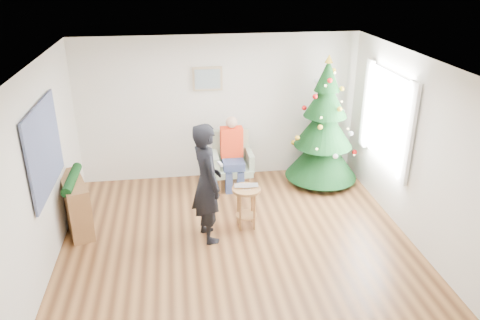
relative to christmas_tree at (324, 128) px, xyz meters
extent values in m
plane|color=brown|center=(-1.78, -1.93, -1.04)|extent=(5.00, 5.00, 0.00)
plane|color=white|center=(-1.78, -1.93, 1.56)|extent=(5.00, 5.00, 0.00)
plane|color=silver|center=(-1.78, 0.57, 0.26)|extent=(5.00, 0.00, 5.00)
plane|color=silver|center=(-1.78, -4.43, 0.26)|extent=(5.00, 0.00, 5.00)
plane|color=silver|center=(-4.28, -1.93, 0.26)|extent=(0.00, 5.00, 5.00)
plane|color=silver|center=(0.72, -1.93, 0.26)|extent=(0.00, 5.00, 5.00)
cube|color=white|center=(0.69, -0.93, 0.46)|extent=(0.04, 1.30, 1.40)
cube|color=white|center=(0.66, -1.68, 0.46)|extent=(0.05, 0.25, 1.50)
cube|color=white|center=(0.66, -0.18, 0.46)|extent=(0.05, 0.25, 1.50)
cylinder|color=#3F2816|center=(0.00, 0.00, -0.90)|extent=(0.10, 0.10, 0.30)
cone|color=black|center=(0.00, 0.00, -0.50)|extent=(1.28, 1.28, 0.84)
cone|color=black|center=(0.00, 0.00, 0.04)|extent=(1.03, 1.03, 0.74)
cone|color=black|center=(0.00, 0.00, 0.53)|extent=(0.75, 0.75, 0.64)
cone|color=black|center=(0.00, 0.00, 0.93)|extent=(0.43, 0.43, 0.54)
cone|color=gold|center=(0.00, 0.00, 1.21)|extent=(0.14, 0.14, 0.14)
cylinder|color=brown|center=(-1.58, -1.35, -0.42)|extent=(0.43, 0.43, 0.04)
cylinder|color=brown|center=(-1.58, -1.35, -0.85)|extent=(0.32, 0.32, 0.02)
imported|color=silver|center=(-1.58, -1.35, -0.38)|extent=(0.37, 0.26, 0.03)
cube|color=#8EA182|center=(-1.61, 0.05, -0.72)|extent=(0.65, 0.61, 0.12)
cube|color=#8EA182|center=(-1.61, 0.33, -0.38)|extent=(0.65, 0.12, 0.60)
cube|color=#8EA182|center=(-1.92, 0.05, -0.56)|extent=(0.10, 0.51, 0.30)
cube|color=#8EA182|center=(-1.30, 0.05, -0.56)|extent=(0.10, 0.51, 0.30)
cube|color=navy|center=(-1.61, -0.02, -0.59)|extent=(0.37, 0.39, 0.14)
cube|color=red|center=(-1.61, 0.18, -0.26)|extent=(0.39, 0.21, 0.55)
sphere|color=tan|center=(-1.61, 0.16, 0.12)|extent=(0.20, 0.20, 0.20)
imported|color=black|center=(-2.18, -1.56, -0.16)|extent=(0.57, 0.73, 1.76)
cube|color=white|center=(-1.99, -1.59, 0.13)|extent=(0.07, 0.13, 0.04)
cube|color=brown|center=(-4.11, -1.03, -0.64)|extent=(0.61, 1.04, 0.80)
cylinder|color=black|center=(-4.11, -1.03, -0.22)|extent=(0.14, 0.90, 0.14)
cube|color=black|center=(-4.24, -1.63, 0.51)|extent=(0.03, 1.50, 1.15)
cube|color=tan|center=(-1.98, 0.54, 0.81)|extent=(0.52, 0.03, 0.42)
cube|color=gray|center=(-1.98, 0.52, 0.81)|extent=(0.44, 0.02, 0.34)
camera|label=1|loc=(-2.56, -7.44, 2.74)|focal=35.00mm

